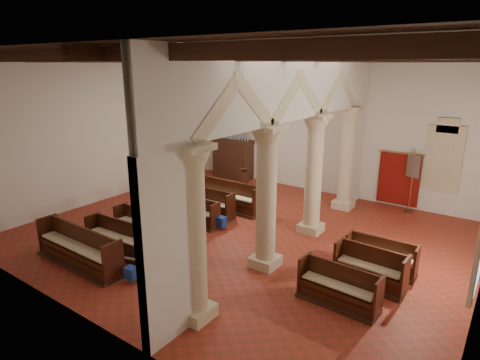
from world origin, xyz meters
name	(u,v)px	position (x,y,z in m)	size (l,w,h in m)	color
floor	(244,234)	(0.00, 0.00, 0.00)	(14.00, 14.00, 0.00)	maroon
ceiling	(244,51)	(0.00, 0.00, 6.00)	(14.00, 14.00, 0.00)	#332111
wall_back	(322,126)	(0.00, 6.00, 3.00)	(14.00, 0.02, 6.00)	silver
wall_front	(77,196)	(0.00, -6.00, 3.00)	(14.00, 0.02, 6.00)	silver
wall_left	(107,129)	(-7.00, 0.00, 3.00)	(0.02, 12.00, 6.00)	silver
ceiling_beams	(244,57)	(0.00, 0.00, 5.82)	(13.80, 11.80, 0.30)	#3D1F13
arcade	(294,137)	(1.80, 0.00, 3.56)	(0.90, 11.90, 6.00)	beige
window_back	(443,159)	(5.00, 5.98, 2.20)	(1.00, 0.03, 2.20)	#357758
pipe_organ	(233,152)	(-4.50, 5.50, 1.37)	(2.10, 0.85, 4.40)	#3D1F13
lectern	(245,181)	(-2.75, 4.08, 0.46)	(0.47, 0.47, 1.11)	#3D2513
dossal_curtain	(399,179)	(3.50, 5.92, 1.17)	(1.80, 0.07, 2.17)	maroon
processional_banner	(410,192)	(4.08, 5.49, 0.81)	(0.53, 0.68, 2.50)	#3D1F13
hymnal_box_a	(131,273)	(-0.65, -4.31, 0.26)	(0.32, 0.26, 0.32)	navy
hymnal_box_b	(139,248)	(-1.67, -3.17, 0.25)	(0.30, 0.25, 0.30)	navy
hymnal_box_c	(220,221)	(-0.92, -0.11, 0.28)	(0.36, 0.29, 0.36)	navy
tube_heater_a	(124,258)	(-1.68, -3.73, 0.16)	(0.09, 0.09, 0.85)	white
tube_heater_b	(98,257)	(-2.37, -4.13, 0.16)	(0.10, 0.10, 1.03)	white
nave_pew_0	(79,253)	(-2.61, -4.57, 0.37)	(3.28, 0.80, 1.13)	#3D1F13
nave_pew_1	(123,244)	(-2.13, -3.38, 0.34)	(2.82, 0.81, 1.03)	#3D1F13
nave_pew_2	(147,232)	(-2.22, -2.34, 0.33)	(2.79, 0.79, 1.01)	#3D1F13
nave_pew_3	(168,225)	(-2.08, -1.52, 0.35)	(2.78, 0.90, 1.07)	#3D1F13
nave_pew_4	(185,213)	(-2.44, -0.29, 0.32)	(2.90, 0.68, 0.97)	#3D1F13
nave_pew_5	(201,205)	(-2.48, 0.68, 0.34)	(2.87, 0.73, 1.03)	#3D1F13
nave_pew_6	(225,200)	(-2.03, 1.62, 0.38)	(3.14, 0.77, 1.15)	#3D1F13
aisle_pew_0	(338,292)	(4.26, -2.12, 0.34)	(2.00, 0.76, 1.00)	#3D1F13
aisle_pew_1	(369,273)	(4.59, -0.82, 0.36)	(1.87, 0.79, 1.05)	#3D1F13
aisle_pew_2	(380,260)	(4.58, 0.15, 0.32)	(1.94, 0.66, 0.95)	#3D1F13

